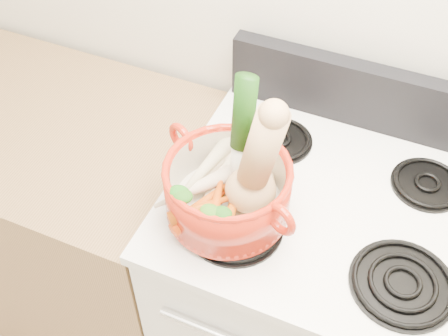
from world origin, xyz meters
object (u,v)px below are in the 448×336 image
at_px(dutch_oven, 228,190).
at_px(leek, 241,138).
at_px(stove_body, 311,305).
at_px(squash, 252,161).

relative_size(dutch_oven, leek, 0.88).
xyz_separation_m(stove_body, leek, (-0.21, -0.08, 0.70)).
distance_m(stove_body, dutch_oven, 0.63).
bearing_deg(leek, dutch_oven, -101.34).
height_order(stove_body, dutch_oven, dutch_oven).
distance_m(dutch_oven, squash, 0.11).
distance_m(dutch_oven, leek, 0.13).
bearing_deg(squash, dutch_oven, 172.76).
relative_size(stove_body, squash, 3.20).
height_order(dutch_oven, squash, squash).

